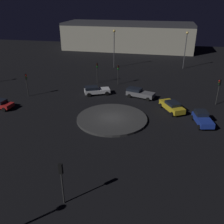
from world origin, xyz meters
TOP-DOWN VIEW (x-y plane):
  - ground_plane at (0.00, 0.00)m, footprint 118.59×118.59m
  - roundabout_island at (0.00, 0.00)m, footprint 9.55×9.55m
  - car_grey at (-2.84, -8.93)m, footprint 4.85×3.01m
  - car_blue at (-11.81, -0.99)m, footprint 2.61×4.12m
  - car_white at (4.51, -8.78)m, footprint 4.56×3.25m
  - car_yellow at (-8.02, -4.37)m, footprint 3.74×4.79m
  - traffic_light_east at (15.39, -5.86)m, footprint 0.39×0.36m
  - traffic_light_south at (5.74, -14.80)m, footprint 0.36×0.39m
  - traffic_light_north at (0.95, 15.46)m, footprint 0.31×0.36m
  - traffic_light_south_near at (1.73, -14.80)m, footprint 0.32×0.37m
  - traffic_light_southwest at (-14.79, -8.12)m, footprint 0.40×0.37m
  - streetlamp_south at (-11.17, -28.94)m, footprint 0.55×0.55m
  - streetlamp_south_near at (4.67, -26.62)m, footprint 0.58×0.58m
  - store_building at (4.58, -49.74)m, footprint 39.44×14.24m

SIDE VIEW (x-z plane):
  - ground_plane at x=0.00m, z-range 0.00..0.00m
  - roundabout_island at x=0.00m, z-range 0.00..0.30m
  - car_grey at x=-2.84m, z-range 0.03..1.49m
  - car_yellow at x=-8.02m, z-range 0.04..1.51m
  - car_white at x=4.51m, z-range 0.05..1.51m
  - car_blue at x=-11.81m, z-range 0.01..1.56m
  - traffic_light_south_near at x=1.73m, z-range 0.81..4.58m
  - traffic_light_east at x=15.39m, z-range 0.83..4.68m
  - traffic_light_north at x=0.95m, z-range 0.83..4.70m
  - traffic_light_south at x=5.74m, z-range 0.84..4.77m
  - traffic_light_southwest at x=-14.79m, z-range 0.86..4.88m
  - store_building at x=4.58m, z-range 0.00..8.02m
  - streetlamp_south at x=-11.17m, z-range 1.40..9.65m
  - streetlamp_south_near at x=4.67m, z-range 1.58..10.14m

